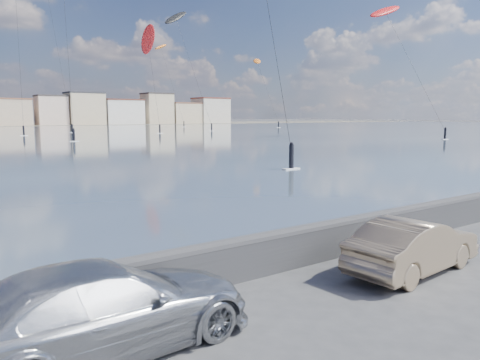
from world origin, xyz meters
The scene contains 9 objects.
ground centered at (0.00, 0.00, 0.00)m, with size 700.00×700.00×0.00m, color #333335.
seawall centered at (0.00, 2.70, 0.58)m, with size 400.00×0.36×1.08m.
car_silver centered at (-3.75, 1.24, 0.76)m, with size 2.14×5.26×1.53m, color #A8AAB0.
car_champagne centered at (3.97, 0.67, 0.68)m, with size 1.44×4.14×1.36m, color tan.
kitesurfer_0 centered at (66.86, 50.35, 22.34)m, with size 9.09×16.06×24.89m.
kitesurfer_3 centered at (89.20, 117.54, 20.99)m, with size 6.67×15.01×22.92m.
kitesurfer_6 centered at (52.95, 104.76, 28.27)m, with size 8.44×15.21×31.58m.
kitesurfer_7 centered at (39.76, 93.47, 20.39)m, with size 4.88×12.10×23.96m.
kitesurfer_15 centered at (69.16, 146.68, 27.16)m, with size 8.37×19.42×29.59m.
Camera 1 is at (-6.19, -6.04, 3.92)m, focal length 35.00 mm.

